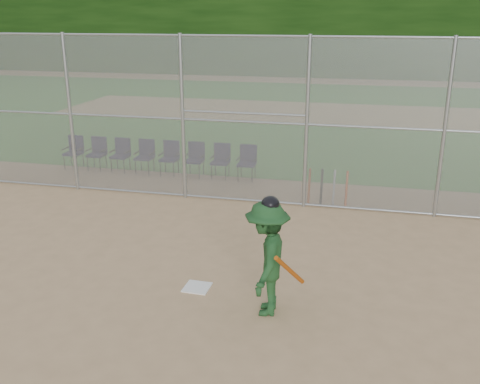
# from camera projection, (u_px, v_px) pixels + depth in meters

# --- Properties ---
(ground) EXTENTS (100.00, 100.00, 0.00)m
(ground) POSITION_uv_depth(u_px,v_px,m) (205.00, 306.00, 8.50)
(ground) COLOR tan
(ground) RESTS_ON ground
(grass_strip) EXTENTS (100.00, 100.00, 0.00)m
(grass_strip) POSITION_uv_depth(u_px,v_px,m) (314.00, 113.00, 25.13)
(grass_strip) COLOR #2B6F21
(grass_strip) RESTS_ON ground
(dirt_patch_far) EXTENTS (24.00, 24.00, 0.00)m
(dirt_patch_far) POSITION_uv_depth(u_px,v_px,m) (314.00, 113.00, 25.13)
(dirt_patch_far) COLOR tan
(dirt_patch_far) RESTS_ON ground
(backstop_fence) EXTENTS (16.09, 0.09, 4.00)m
(backstop_fence) POSITION_uv_depth(u_px,v_px,m) (264.00, 120.00, 12.46)
(backstop_fence) COLOR gray
(backstop_fence) RESTS_ON ground
(home_plate) EXTENTS (0.44, 0.44, 0.02)m
(home_plate) POSITION_uv_depth(u_px,v_px,m) (197.00, 287.00, 9.06)
(home_plate) COLOR white
(home_plate) RESTS_ON ground
(batter_at_plate) EXTENTS (0.96, 1.30, 1.90)m
(batter_at_plate) POSITION_uv_depth(u_px,v_px,m) (267.00, 258.00, 8.06)
(batter_at_plate) COLOR #1C4720
(batter_at_plate) RESTS_ON ground
(spare_bats) EXTENTS (0.96, 0.29, 0.85)m
(spare_bats) POSITION_uv_depth(u_px,v_px,m) (328.00, 187.00, 12.97)
(spare_bats) COLOR #D84C14
(spare_bats) RESTS_ON ground
(chair_0) EXTENTS (0.54, 0.52, 0.96)m
(chair_0) POSITION_uv_depth(u_px,v_px,m) (73.00, 153.00, 15.95)
(chair_0) COLOR #0F0E33
(chair_0) RESTS_ON ground
(chair_1) EXTENTS (0.54, 0.52, 0.96)m
(chair_1) POSITION_uv_depth(u_px,v_px,m) (96.00, 154.00, 15.79)
(chair_1) COLOR #0F0E33
(chair_1) RESTS_ON ground
(chair_2) EXTENTS (0.54, 0.52, 0.96)m
(chair_2) POSITION_uv_depth(u_px,v_px,m) (120.00, 156.00, 15.63)
(chair_2) COLOR #0F0E33
(chair_2) RESTS_ON ground
(chair_3) EXTENTS (0.54, 0.52, 0.96)m
(chair_3) POSITION_uv_depth(u_px,v_px,m) (144.00, 157.00, 15.46)
(chair_3) COLOR #0F0E33
(chair_3) RESTS_ON ground
(chair_4) EXTENTS (0.54, 0.52, 0.96)m
(chair_4) POSITION_uv_depth(u_px,v_px,m) (169.00, 159.00, 15.30)
(chair_4) COLOR #0F0E33
(chair_4) RESTS_ON ground
(chair_5) EXTENTS (0.54, 0.52, 0.96)m
(chair_5) POSITION_uv_depth(u_px,v_px,m) (194.00, 160.00, 15.14)
(chair_5) COLOR #0F0E33
(chair_5) RESTS_ON ground
(chair_6) EXTENTS (0.54, 0.52, 0.96)m
(chair_6) POSITION_uv_depth(u_px,v_px,m) (220.00, 162.00, 14.98)
(chair_6) COLOR #0F0E33
(chair_6) RESTS_ON ground
(chair_7) EXTENTS (0.54, 0.52, 0.96)m
(chair_7) POSITION_uv_depth(u_px,v_px,m) (247.00, 163.00, 14.82)
(chair_7) COLOR #0F0E33
(chair_7) RESTS_ON ground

